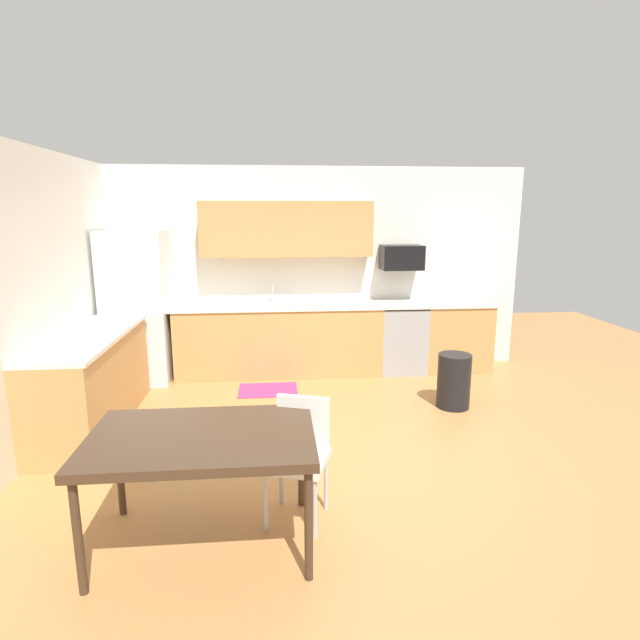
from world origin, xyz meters
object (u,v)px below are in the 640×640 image
oven_range (401,338)px  dining_table (202,443)px  trash_bin (454,381)px  microwave (402,257)px  refrigerator (138,307)px  chair_near_table (299,449)px

oven_range → dining_table: size_ratio=0.65×
trash_bin → dining_table: bearing=-138.2°
microwave → dining_table: bearing=-120.8°
refrigerator → chair_near_table: refrigerator is taller
microwave → chair_near_table: 3.82m
dining_table → trash_bin: dining_table is taller
refrigerator → microwave: refrigerator is taller
microwave → trash_bin: size_ratio=0.90×
microwave → trash_bin: (0.26, -1.46, -1.23)m
microwave → dining_table: microwave is taller
dining_table → chair_near_table: size_ratio=1.65×
dining_table → oven_range: bearing=58.5°
refrigerator → chair_near_table: bearing=-59.6°
refrigerator → trash_bin: refrigerator is taller
chair_near_table → trash_bin: size_ratio=1.42×
refrigerator → microwave: bearing=3.0°
microwave → chair_near_table: bearing=-114.6°
chair_near_table → dining_table: bearing=-156.6°
chair_near_table → trash_bin: (1.79, 1.89, -0.20)m
oven_range → microwave: 1.08m
dining_table → chair_near_table: (0.62, 0.27, -0.20)m
refrigerator → dining_table: (1.24, -3.43, -0.25)m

